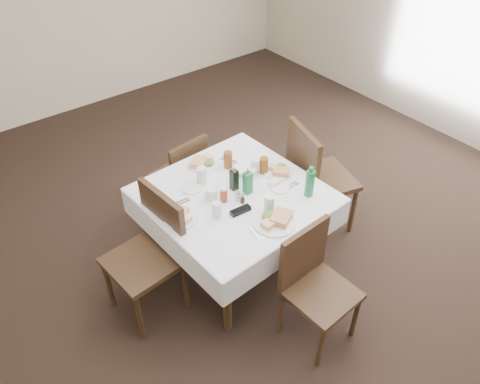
{
  "coord_description": "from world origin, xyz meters",
  "views": [
    {
      "loc": [
        -1.78,
        -1.97,
        2.93
      ],
      "look_at": [
        -0.17,
        0.1,
        0.8
      ],
      "focal_mm": 35.0,
      "sensor_mm": 36.0,
      "label": 1
    }
  ],
  "objects": [
    {
      "name": "meal_west",
      "position": [
        -0.64,
        0.16,
        0.78
      ],
      "size": [
        0.24,
        0.24,
        0.05
      ],
      "color": "white",
      "rests_on": "dining_table"
    },
    {
      "name": "pepper_shaker",
      "position": [
        -0.2,
        0.03,
        0.8
      ],
      "size": [
        0.03,
        0.03,
        0.07
      ],
      "color": "#3C2F1C",
      "rests_on": "dining_table"
    },
    {
      "name": "meal_east",
      "position": [
        0.25,
        0.14,
        0.78
      ],
      "size": [
        0.23,
        0.23,
        0.05
      ],
      "color": "white",
      "rests_on": "dining_table"
    },
    {
      "name": "green_bottle",
      "position": [
        0.23,
        -0.2,
        0.87
      ],
      "size": [
        0.06,
        0.06,
        0.25
      ],
      "color": "#186D3A",
      "rests_on": "dining_table"
    },
    {
      "name": "side_plate_b",
      "position": [
        0.12,
        -0.01,
        0.77
      ],
      "size": [
        0.15,
        0.15,
        0.01
      ],
      "color": "white",
      "rests_on": "dining_table"
    },
    {
      "name": "chair_south",
      "position": [
        -0.13,
        -0.64,
        0.51
      ],
      "size": [
        0.44,
        0.44,
        0.89
      ],
      "color": "#302013",
      "rests_on": "ground"
    },
    {
      "name": "cutlery_e",
      "position": [
        0.18,
        -0.05,
        0.77
      ],
      "size": [
        0.17,
        0.04,
        0.01
      ],
      "color": "silver",
      "rests_on": "dining_table"
    },
    {
      "name": "chair_west",
      "position": [
        -0.85,
        0.23,
        0.56
      ],
      "size": [
        0.51,
        0.51,
        0.99
      ],
      "color": "#302013",
      "rests_on": "ground"
    },
    {
      "name": "iced_tea_a",
      "position": [
        -0.02,
        0.44,
        0.83
      ],
      "size": [
        0.07,
        0.07,
        0.14
      ],
      "color": "brown",
      "rests_on": "dining_table"
    },
    {
      "name": "iced_tea_b",
      "position": [
        0.15,
        0.21,
        0.83
      ],
      "size": [
        0.06,
        0.06,
        0.13
      ],
      "color": "brown",
      "rests_on": "dining_table"
    },
    {
      "name": "water_e",
      "position": [
        0.1,
        0.25,
        0.83
      ],
      "size": [
        0.07,
        0.07,
        0.13
      ],
      "color": "silver",
      "rests_on": "dining_table"
    },
    {
      "name": "sunglasses",
      "position": [
        -0.28,
        -0.04,
        0.78
      ],
      "size": [
        0.16,
        0.06,
        0.03
      ],
      "color": "black",
      "rests_on": "dining_table"
    },
    {
      "name": "meal_south",
      "position": [
        -0.16,
        -0.27,
        0.79
      ],
      "size": [
        0.29,
        0.29,
        0.06
      ],
      "color": "white",
      "rests_on": "dining_table"
    },
    {
      "name": "side_plate_a",
      "position": [
        -0.39,
        0.39,
        0.77
      ],
      "size": [
        0.17,
        0.17,
        0.01
      ],
      "color": "white",
      "rests_on": "dining_table"
    },
    {
      "name": "cutlery_w",
      "position": [
        -0.56,
        0.3,
        0.77
      ],
      "size": [
        0.18,
        0.05,
        0.01
      ],
      "color": "silver",
      "rests_on": "dining_table"
    },
    {
      "name": "ground_plane",
      "position": [
        0.0,
        0.0,
        0.0
      ],
      "size": [
        7.0,
        7.0,
        0.0
      ],
      "primitive_type": "plane",
      "color": "black"
    },
    {
      "name": "chair_north",
      "position": [
        -0.15,
        0.93,
        0.47
      ],
      "size": [
        0.44,
        0.44,
        0.83
      ],
      "color": "#302013",
      "rests_on": "ground"
    },
    {
      "name": "oil_cruet_dark",
      "position": [
        -0.15,
        0.19,
        0.85
      ],
      "size": [
        0.05,
        0.05,
        0.21
      ],
      "color": "black",
      "rests_on": "dining_table"
    },
    {
      "name": "cutlery_n",
      "position": [
        0.04,
        0.49,
        0.77
      ],
      "size": [
        0.1,
        0.18,
        0.01
      ],
      "color": "silver",
      "rests_on": "dining_table"
    },
    {
      "name": "meal_north",
      "position": [
        -0.16,
        0.59,
        0.78
      ],
      "size": [
        0.26,
        0.26,
        0.06
      ],
      "color": "white",
      "rests_on": "dining_table"
    },
    {
      "name": "cutlery_s",
      "position": [
        -0.32,
        -0.28,
        0.77
      ],
      "size": [
        0.06,
        0.16,
        0.01
      ],
      "color": "silver",
      "rests_on": "dining_table"
    },
    {
      "name": "sugar_caddy",
      "position": [
        0.11,
        0.04,
        0.79
      ],
      "size": [
        0.09,
        0.06,
        0.04
      ],
      "color": "white",
      "rests_on": "dining_table"
    },
    {
      "name": "ketchup_bottle",
      "position": [
        -0.3,
        0.13,
        0.82
      ],
      "size": [
        0.05,
        0.05,
        0.11
      ],
      "color": "#B1351F",
      "rests_on": "dining_table"
    },
    {
      "name": "oil_cruet_green",
      "position": [
        -0.1,
        0.1,
        0.86
      ],
      "size": [
        0.05,
        0.05,
        0.22
      ],
      "color": "#186D3A",
      "rests_on": "dining_table"
    },
    {
      "name": "salt_shaker",
      "position": [
        -0.21,
        0.07,
        0.81
      ],
      "size": [
        0.04,
        0.04,
        0.09
      ],
      "color": "white",
      "rests_on": "dining_table"
    },
    {
      "name": "water_n",
      "position": [
        -0.3,
        0.4,
        0.83
      ],
      "size": [
        0.07,
        0.07,
        0.14
      ],
      "color": "silver",
      "rests_on": "dining_table"
    },
    {
      "name": "water_s",
      "position": [
        -0.11,
        -0.16,
        0.83
      ],
      "size": [
        0.07,
        0.07,
        0.14
      ],
      "color": "silver",
      "rests_on": "dining_table"
    },
    {
      "name": "dining_table",
      "position": [
        -0.18,
        0.15,
        0.67
      ],
      "size": [
        1.26,
        1.26,
        0.76
      ],
      "color": "#302013",
      "rests_on": "ground"
    },
    {
      "name": "room_shell",
      "position": [
        0.0,
        0.0,
        1.71
      ],
      "size": [
        6.04,
        7.04,
        2.8
      ],
      "color": "beige",
      "rests_on": "ground"
    },
    {
      "name": "chair_east",
      "position": [
        0.63,
        0.12,
        0.59
      ],
      "size": [
        0.6,
        0.6,
        1.03
      ],
      "color": "#302013",
      "rests_on": "ground"
    },
    {
      "name": "bread_basket",
      "position": [
        0.03,
        0.28,
        0.79
      ],
      "size": [
        0.2,
        0.2,
        0.07
      ],
      "color": "silver",
      "rests_on": "dining_table"
    },
    {
      "name": "water_w",
      "position": [
        -0.43,
        0.02,
        0.82
      ],
      "size": [
        0.07,
        0.07,
        0.12
      ],
      "color": "silver",
      "rests_on": "dining_table"
    },
    {
      "name": "coffee_mug",
      "position": [
        -0.35,
        0.19,
        0.81
      ],
      "size": [
        0.15,
        0.14,
        0.1
      ],
      "color": "white",
      "rests_on": "dining_table"
    }
  ]
}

